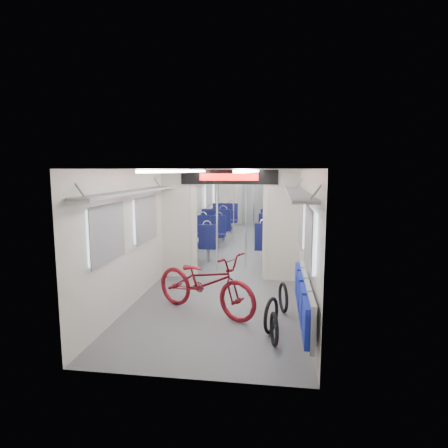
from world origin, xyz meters
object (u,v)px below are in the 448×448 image
bike_hoop_a (274,331)px  stanchion_near_left (217,221)px  bike_hoop_b (271,317)px  seat_bay_far_left (221,219)px  bicycle (205,282)px  bike_hoop_c (283,299)px  seat_bay_near_left (205,235)px  stanchion_far_left (234,207)px  seat_bay_far_right (275,219)px  stanchion_far_right (254,207)px  flip_bench (304,298)px  stanchion_near_right (246,220)px  seat_bay_near_right (274,235)px

bike_hoop_a → stanchion_near_left: size_ratio=0.20×
bike_hoop_b → seat_bay_far_left: size_ratio=0.22×
bicycle → bike_hoop_c: bearing=-53.8°
bike_hoop_b → seat_bay_near_left: seat_bay_near_left is taller
bike_hoop_c → stanchion_far_left: bearing=104.3°
bike_hoop_a → stanchion_far_left: size_ratio=0.20×
bicycle → stanchion_near_left: bearing=32.0°
seat_bay_near_left → stanchion_far_left: stanchion_far_left is taller
bike_hoop_c → stanchion_far_left: (-1.45, 5.71, 0.93)m
bike_hoop_b → bike_hoop_c: bike_hoop_b is taller
bike_hoop_c → seat_bay_far_right: seat_bay_far_right is taller
seat_bay_far_left → stanchion_far_right: bearing=-42.8°
bike_hoop_c → seat_bay_near_left: bearing=117.1°
bike_hoop_c → seat_bay_far_right: (-0.17, 7.55, 0.34)m
flip_bench → seat_bay_near_left: 5.45m
bicycle → stanchion_near_right: size_ratio=0.84×
stanchion_far_right → seat_bay_near_left: bearing=-122.4°
stanchion_near_left → bike_hoop_a: bearing=-69.8°
seat_bay_near_right → seat_bay_far_left: bearing=122.7°
flip_bench → stanchion_far_left: (-1.70, 6.67, 0.57)m
stanchion_far_right → stanchion_near_right: bearing=-89.9°
seat_bay_near_right → bike_hoop_b: bearing=-90.1°
seat_bay_near_left → seat_bay_far_left: (0.00, 3.04, 0.04)m
bike_hoop_c → bike_hoop_a: bearing=-96.7°
flip_bench → seat_bay_near_right: seat_bay_near_right is taller
seat_bay_far_left → stanchion_near_left: (0.59, -4.67, 0.57)m
bike_hoop_b → seat_bay_far_left: bearing=103.3°
bicycle → seat_bay_near_right: seat_bay_near_right is taller
bike_hoop_b → stanchion_near_right: stanchion_near_right is taller
seat_bay_far_right → stanchion_far_right: bearing=-111.7°
stanchion_near_right → bike_hoop_b: bearing=-79.6°
flip_bench → bike_hoop_a: (-0.39, -0.24, -0.38)m
bike_hoop_b → seat_bay_near_left: size_ratio=0.26×
seat_bay_near_right → seat_bay_far_left: 3.46m
bicycle → flip_bench: 1.68m
stanchion_far_left → seat_bay_near_right: bearing=-51.2°
flip_bench → stanchion_near_right: bearing=106.4°
bicycle → stanchion_near_right: stanchion_near_right is taller
seat_bay_near_right → stanchion_far_left: (-1.28, 1.59, 0.59)m
bike_hoop_c → stanchion_far_right: (-0.83, 5.90, 0.93)m
seat_bay_far_left → bike_hoop_a: bearing=-77.0°
bike_hoop_c → seat_bay_near_left: size_ratio=0.25×
seat_bay_near_left → stanchion_near_left: size_ratio=0.86×
seat_bay_near_right → stanchion_far_right: stanchion_far_right is taller
bike_hoop_b → stanchion_near_left: (-1.27, 3.17, 0.92)m
flip_bench → stanchion_far_right: stanchion_far_right is taller
bike_hoop_a → seat_bay_far_left: seat_bay_far_left is taller
flip_bench → bike_hoop_a: size_ratio=4.76×
seat_bay_near_left → stanchion_near_right: bearing=-46.9°
bike_hoop_a → seat_bay_near_right: seat_bay_near_right is taller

